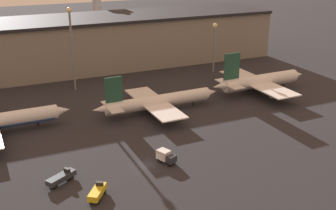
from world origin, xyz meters
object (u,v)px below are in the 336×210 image
object	(u,v)px
service_vehicle_2	(61,177)
service_vehicle_3	(166,156)
service_vehicle_1	(97,192)
airplane_2	(260,81)
airplane_1	(157,102)

from	to	relation	value
service_vehicle_2	service_vehicle_3	world-z (taller)	service_vehicle_3
service_vehicle_3	service_vehicle_1	bearing A→B (deg)	-90.20
service_vehicle_1	service_vehicle_2	world-z (taller)	service_vehicle_1
service_vehicle_2	service_vehicle_3	xyz separation A→B (m)	(24.04, -0.93, 0.36)
airplane_2	service_vehicle_2	xyz separation A→B (m)	(-74.35, -32.56, -2.52)
service_vehicle_1	airplane_1	bearing A→B (deg)	-2.42
airplane_1	airplane_2	size ratio (longest dim) A/B	1.09
service_vehicle_1	service_vehicle_2	size ratio (longest dim) A/B	0.86
airplane_1	service_vehicle_2	world-z (taller)	airplane_1
airplane_1	service_vehicle_1	distance (m)	48.39
airplane_2	service_vehicle_1	distance (m)	80.34
airplane_1	service_vehicle_1	size ratio (longest dim) A/B	6.88
airplane_1	service_vehicle_2	xyz separation A→B (m)	(-34.82, -29.67, -2.02)
service_vehicle_2	service_vehicle_3	size ratio (longest dim) A/B	1.34
airplane_1	service_vehicle_1	xyz separation A→B (m)	(-29.31, -38.45, -1.97)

